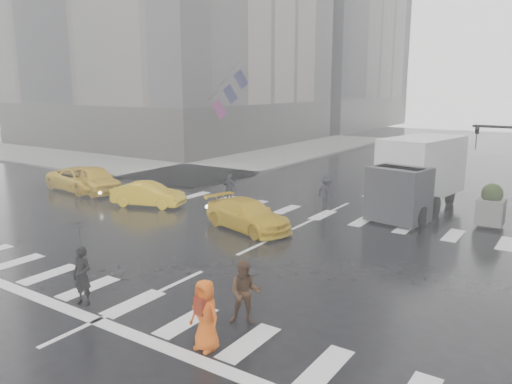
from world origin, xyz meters
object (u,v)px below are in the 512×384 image
Objects in this scene: pedestrian_brown at (245,293)px; pedestrian_orange at (205,315)px; taxi_mid at (148,194)px; box_truck at (416,173)px; taxi_front at (95,179)px.

pedestrian_brown is 1.00× the size of pedestrian_orange.
pedestrian_orange is at bearing -147.19° from taxi_mid.
pedestrian_brown is at bearing -142.15° from taxi_mid.
box_truck is (11.69, 6.49, 1.30)m from taxi_mid.
box_truck is (0.06, 14.37, 1.06)m from pedestrian_brown.
pedestrian_orange is 15.98m from box_truck.
taxi_front is 17.76m from box_truck.
taxi_front is at bearing 123.23° from pedestrian_brown.
taxi_front is (-16.69, 10.20, -0.10)m from pedestrian_orange.
pedestrian_brown is 18.80m from taxi_front.
taxi_front is 1.20× the size of taxi_mid.
pedestrian_brown is 1.58m from pedestrian_orange.
pedestrian_brown is 14.05m from taxi_mid.
taxi_front is (-16.71, 8.63, -0.09)m from pedestrian_brown.
taxi_front is 5.13m from taxi_mid.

